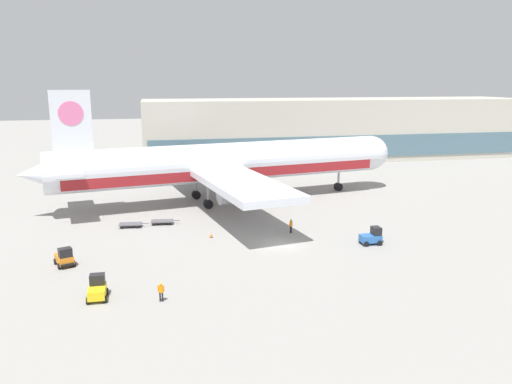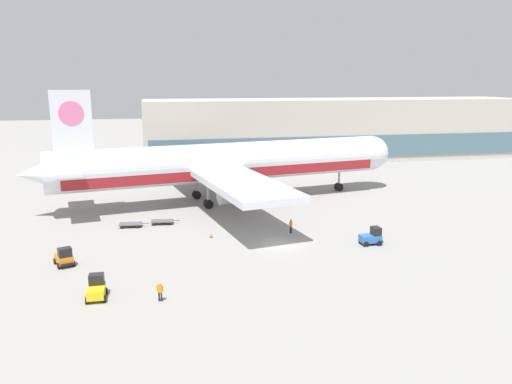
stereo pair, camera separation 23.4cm
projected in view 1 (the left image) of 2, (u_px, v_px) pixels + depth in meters
ground_plane at (281, 245)px, 56.50m from camera, size 400.00×400.00×0.00m
terminal_building at (336, 129)px, 118.68m from camera, size 90.00×18.20×14.00m
airplane_main at (222, 164)px, 75.52m from camera, size 57.62×48.66×17.00m
baggage_tug_foreground at (97, 289)px, 42.43m from camera, size 1.64×2.46×2.00m
baggage_tug_mid at (65, 258)px, 49.92m from camera, size 2.35×2.78×2.00m
baggage_tug_far at (372, 237)px, 56.58m from camera, size 2.47×1.65×2.00m
baggage_dolly_lead at (131, 224)px, 63.23m from camera, size 3.76×1.74×0.48m
baggage_dolly_second at (162, 221)px, 64.57m from camera, size 3.76×1.74×0.48m
ground_crew_near at (161, 290)px, 41.82m from camera, size 0.55×0.31×1.70m
ground_crew_far at (291, 225)px, 60.64m from camera, size 0.46×0.40×1.77m
traffic_cone_near at (211, 234)px, 59.10m from camera, size 0.40×0.40×0.78m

